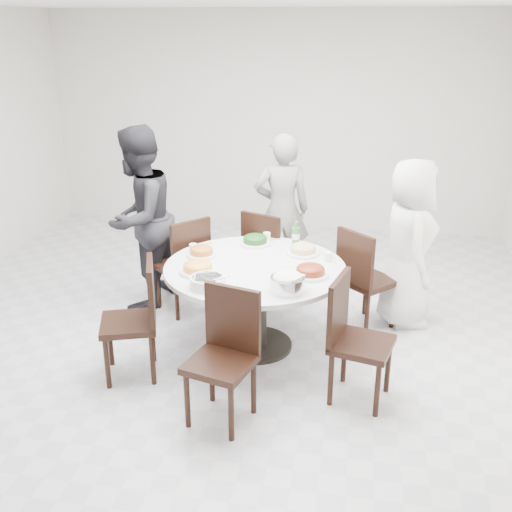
% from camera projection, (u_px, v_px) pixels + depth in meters
% --- Properties ---
extents(floor, '(6.00, 6.00, 0.01)m').
position_uv_depth(floor, '(227.00, 324.00, 5.57)').
color(floor, silver).
rests_on(floor, ground).
extents(wall_back, '(6.00, 0.01, 2.80)m').
position_uv_depth(wall_back, '(274.00, 123.00, 7.81)').
color(wall_back, silver).
rests_on(wall_back, ground).
extents(wall_front, '(6.00, 0.01, 2.80)m').
position_uv_depth(wall_front, '(51.00, 361.00, 2.30)').
color(wall_front, silver).
rests_on(wall_front, ground).
extents(dining_table, '(1.50, 1.50, 0.75)m').
position_uv_depth(dining_table, '(255.00, 307.00, 5.06)').
color(dining_table, silver).
rests_on(dining_table, floor).
extents(chair_ne, '(0.59, 0.59, 0.95)m').
position_uv_depth(chair_ne, '(368.00, 278.00, 5.38)').
color(chair_ne, black).
rests_on(chair_ne, floor).
extents(chair_n, '(0.55, 0.55, 0.95)m').
position_uv_depth(chair_n, '(271.00, 256.00, 5.90)').
color(chair_n, black).
rests_on(chair_n, floor).
extents(chair_nw, '(0.59, 0.59, 0.95)m').
position_uv_depth(chair_nw, '(181.00, 264.00, 5.70)').
color(chair_nw, black).
rests_on(chair_nw, floor).
extents(chair_sw, '(0.53, 0.53, 0.95)m').
position_uv_depth(chair_sw, '(128.00, 321.00, 4.61)').
color(chair_sw, black).
rests_on(chair_sw, floor).
extents(chair_s, '(0.52, 0.52, 0.95)m').
position_uv_depth(chair_s, '(220.00, 361.00, 4.06)').
color(chair_s, black).
rests_on(chair_s, floor).
extents(chair_se, '(0.51, 0.51, 0.95)m').
position_uv_depth(chair_se, '(362.00, 342.00, 4.31)').
color(chair_se, black).
rests_on(chair_se, floor).
extents(diner_right, '(0.61, 0.82, 1.54)m').
position_uv_depth(diner_right, '(409.00, 244.00, 5.37)').
color(diner_right, silver).
rests_on(diner_right, floor).
extents(diner_middle, '(0.66, 0.51, 1.60)m').
position_uv_depth(diner_middle, '(282.00, 210.00, 6.23)').
color(diner_middle, black).
rests_on(diner_middle, floor).
extents(diner_left, '(0.81, 0.96, 1.76)m').
position_uv_depth(diner_left, '(139.00, 219.00, 5.70)').
color(diner_left, black).
rests_on(diner_left, floor).
extents(dish_greens, '(0.27, 0.27, 0.07)m').
position_uv_depth(dish_greens, '(255.00, 241.00, 5.38)').
color(dish_greens, white).
rests_on(dish_greens, dining_table).
extents(dish_pale, '(0.28, 0.28, 0.08)m').
position_uv_depth(dish_pale, '(303.00, 250.00, 5.16)').
color(dish_pale, white).
rests_on(dish_pale, dining_table).
extents(dish_orange, '(0.25, 0.25, 0.07)m').
position_uv_depth(dish_orange, '(201.00, 252.00, 5.12)').
color(dish_orange, white).
rests_on(dish_orange, dining_table).
extents(dish_redbrown, '(0.29, 0.29, 0.07)m').
position_uv_depth(dish_redbrown, '(310.00, 272.00, 4.71)').
color(dish_redbrown, white).
rests_on(dish_redbrown, dining_table).
extents(dish_tofu, '(0.30, 0.30, 0.08)m').
position_uv_depth(dish_tofu, '(198.00, 268.00, 4.78)').
color(dish_tofu, white).
rests_on(dish_tofu, dining_table).
extents(rice_bowl, '(0.26, 0.26, 0.11)m').
position_uv_depth(rice_bowl, '(288.00, 284.00, 4.44)').
color(rice_bowl, silver).
rests_on(rice_bowl, dining_table).
extents(soup_bowl, '(0.27, 0.27, 0.08)m').
position_uv_depth(soup_bowl, '(208.00, 282.00, 4.51)').
color(soup_bowl, white).
rests_on(soup_bowl, dining_table).
extents(beverage_bottle, '(0.07, 0.07, 0.23)m').
position_uv_depth(beverage_bottle, '(296.00, 234.00, 5.30)').
color(beverage_bottle, '#2E7333').
rests_on(beverage_bottle, dining_table).
extents(tea_cups, '(0.07, 0.07, 0.08)m').
position_uv_depth(tea_cups, '(269.00, 237.00, 5.47)').
color(tea_cups, white).
rests_on(tea_cups, dining_table).
extents(chopsticks, '(0.24, 0.04, 0.01)m').
position_uv_depth(chopsticks, '(269.00, 240.00, 5.49)').
color(chopsticks, tan).
rests_on(chopsticks, dining_table).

